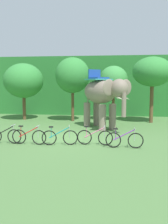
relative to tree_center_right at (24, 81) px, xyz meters
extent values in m
plane|color=#4C753D|center=(4.89, -6.32, -3.05)|extent=(80.00, 80.00, 0.00)
cube|color=#28702D|center=(4.89, 6.19, -0.44)|extent=(36.00, 6.00, 5.22)
cylinder|color=brown|center=(0.00, 0.00, -2.13)|extent=(0.25, 0.25, 1.85)
ellipsoid|color=#338438|center=(0.00, 0.00, 0.01)|extent=(3.09, 3.09, 2.69)
cylinder|color=brown|center=(3.94, -0.23, -1.92)|extent=(0.21, 0.21, 2.26)
ellipsoid|color=#338438|center=(3.94, -0.23, 0.41)|extent=(2.58, 2.58, 2.66)
cylinder|color=brown|center=(6.99, 0.30, -1.95)|extent=(0.22, 0.22, 2.20)
ellipsoid|color=#3D8E42|center=(6.99, 0.30, 0.08)|extent=(2.15, 2.15, 2.08)
cylinder|color=brown|center=(9.77, -0.23, -1.68)|extent=(0.26, 0.26, 2.74)
ellipsoid|color=#338438|center=(9.77, -0.23, 0.65)|extent=(2.84, 2.84, 2.14)
ellipsoid|color=gray|center=(6.20, -2.96, -0.70)|extent=(2.91, 3.13, 1.50)
cylinder|color=gray|center=(7.06, -3.41, -2.25)|extent=(0.44, 0.44, 1.60)
cylinder|color=gray|center=(6.46, -3.90, -2.25)|extent=(0.44, 0.44, 1.60)
cylinder|color=gray|center=(5.93, -2.01, -2.25)|extent=(0.44, 0.44, 1.60)
cylinder|color=gray|center=(5.33, -2.50, -2.25)|extent=(0.44, 0.44, 1.60)
ellipsoid|color=gray|center=(7.46, -4.51, -0.45)|extent=(1.47, 1.48, 1.10)
ellipsoid|color=gray|center=(7.84, -4.00, -0.40)|extent=(0.75, 0.65, 0.96)
ellipsoid|color=gray|center=(6.88, -4.78, -0.40)|extent=(0.75, 0.65, 0.96)
cylinder|color=gray|center=(7.74, -4.86, -1.35)|extent=(0.26, 0.26, 1.40)
cone|color=beige|center=(7.88, -4.68, -1.00)|extent=(0.45, 0.51, 0.21)
cone|color=beige|center=(7.54, -4.96, -1.00)|extent=(0.45, 0.51, 0.21)
cube|color=teal|center=(6.13, -2.88, 0.08)|extent=(1.85, 1.85, 0.08)
cube|color=#1E4799|center=(6.13, -2.88, 0.17)|extent=(1.39, 1.42, 0.10)
cube|color=#1E4799|center=(5.82, -2.49, 0.45)|extent=(0.76, 0.64, 0.56)
cylinder|color=gray|center=(5.30, -1.85, -1.15)|extent=(0.08, 0.08, 0.90)
torus|color=black|center=(2.49, -7.90, -2.70)|extent=(0.71, 0.06, 0.71)
cylinder|color=black|center=(1.97, -7.90, -2.45)|extent=(0.97, 0.05, 0.54)
cylinder|color=#9E9EA3|center=(2.44, -7.90, -2.42)|extent=(0.03, 0.03, 0.55)
cylinder|color=#9E9EA3|center=(2.44, -7.90, -2.15)|extent=(0.04, 0.52, 0.03)
torus|color=black|center=(2.75, -7.92, -2.70)|extent=(0.71, 0.06, 0.71)
torus|color=black|center=(3.75, -7.94, -2.70)|extent=(0.71, 0.06, 0.71)
cylinder|color=red|center=(3.22, -7.93, -2.45)|extent=(0.97, 0.06, 0.54)
cylinder|color=red|center=(2.85, -7.93, -2.44)|extent=(0.03, 0.03, 0.52)
cube|color=black|center=(2.85, -7.93, -2.18)|extent=(0.20, 0.10, 0.06)
cylinder|color=#9E9EA3|center=(3.70, -7.94, -2.42)|extent=(0.03, 0.03, 0.55)
cylinder|color=#9E9EA3|center=(3.70, -7.94, -2.15)|extent=(0.04, 0.52, 0.03)
torus|color=black|center=(4.24, -7.95, -2.70)|extent=(0.71, 0.18, 0.71)
torus|color=black|center=(5.23, -7.77, -2.70)|extent=(0.71, 0.18, 0.71)
cylinder|color=teal|center=(4.71, -7.87, -2.45)|extent=(0.96, 0.22, 0.54)
cylinder|color=teal|center=(4.34, -7.94, -2.44)|extent=(0.03, 0.03, 0.52)
cube|color=black|center=(4.34, -7.94, -2.18)|extent=(0.21, 0.13, 0.06)
cylinder|color=#9E9EA3|center=(5.18, -7.78, -2.42)|extent=(0.03, 0.03, 0.55)
cylinder|color=#9E9EA3|center=(5.18, -7.78, -2.15)|extent=(0.13, 0.52, 0.03)
torus|color=black|center=(5.88, -7.60, -2.70)|extent=(0.71, 0.06, 0.71)
torus|color=black|center=(6.88, -7.62, -2.70)|extent=(0.71, 0.06, 0.71)
cylinder|color=pink|center=(6.35, -7.61, -2.45)|extent=(0.97, 0.06, 0.54)
cylinder|color=pink|center=(5.98, -7.61, -2.44)|extent=(0.03, 0.03, 0.52)
cube|color=black|center=(5.98, -7.61, -2.18)|extent=(0.20, 0.10, 0.06)
cylinder|color=#9E9EA3|center=(6.83, -7.62, -2.42)|extent=(0.03, 0.03, 0.55)
cylinder|color=#9E9EA3|center=(6.83, -7.62, -2.15)|extent=(0.04, 0.52, 0.03)
torus|color=black|center=(7.26, -8.00, -2.70)|extent=(0.71, 0.07, 0.71)
torus|color=black|center=(8.26, -7.98, -2.70)|extent=(0.71, 0.07, 0.71)
cylinder|color=purple|center=(7.73, -7.99, -2.45)|extent=(0.97, 0.07, 0.54)
cylinder|color=purple|center=(7.36, -8.00, -2.44)|extent=(0.03, 0.03, 0.52)
cube|color=black|center=(7.36, -8.00, -2.18)|extent=(0.20, 0.10, 0.06)
cylinder|color=#9E9EA3|center=(8.21, -7.98, -2.42)|extent=(0.03, 0.03, 0.55)
cylinder|color=#9E9EA3|center=(8.21, -7.98, -2.15)|extent=(0.04, 0.52, 0.03)
camera|label=1|loc=(7.59, -19.76, -0.06)|focal=42.13mm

